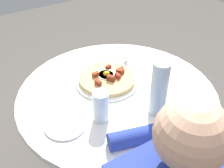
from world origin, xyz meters
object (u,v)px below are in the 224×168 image
object	(u,v)px
fork	(135,151)
knife	(141,146)
pizza_plate	(107,82)
breakfast_pizza	(107,78)
water_glass	(101,106)
water_bottle	(159,89)
salt_shaker	(126,57)
dining_table	(117,118)
pepper_shaker	(183,113)
bread_plate	(65,125)

from	to	relation	value
fork	knife	xyz separation A→B (m)	(-0.03, -0.01, 0.00)
pizza_plate	breakfast_pizza	world-z (taller)	breakfast_pizza
water_glass	water_bottle	bearing A→B (deg)	158.54
salt_shaker	breakfast_pizza	bearing A→B (deg)	31.11
dining_table	salt_shaker	world-z (taller)	salt_shaker
water_glass	fork	bearing A→B (deg)	94.14
dining_table	water_bottle	xyz separation A→B (m)	(-0.07, 0.20, 0.29)
fork	knife	distance (m)	0.04
pepper_shaker	knife	bearing A→B (deg)	8.25
salt_shaker	knife	bearing A→B (deg)	61.50
fork	water_glass	world-z (taller)	water_glass
breakfast_pizza	bread_plate	world-z (taller)	breakfast_pizza
breakfast_pizza	salt_shaker	distance (m)	0.22
fork	pepper_shaker	distance (m)	0.28
breakfast_pizza	dining_table	bearing A→B (deg)	90.24
salt_shaker	pepper_shaker	size ratio (longest dim) A/B	0.90
pizza_plate	bread_plate	world-z (taller)	pizza_plate
dining_table	water_bottle	size ratio (longest dim) A/B	3.74
pizza_plate	breakfast_pizza	size ratio (longest dim) A/B	1.13
water_glass	water_bottle	world-z (taller)	water_bottle
dining_table	water_glass	size ratio (longest dim) A/B	6.79
fork	pepper_shaker	world-z (taller)	pepper_shaker
water_glass	pepper_shaker	world-z (taller)	water_glass
breakfast_pizza	knife	bearing A→B (deg)	76.31
water_glass	water_bottle	distance (m)	0.25
dining_table	bread_plate	size ratio (longest dim) A/B	5.51
bread_plate	fork	bearing A→B (deg)	122.26
bread_plate	fork	size ratio (longest dim) A/B	0.95
dining_table	knife	distance (m)	0.38
dining_table	pizza_plate	distance (m)	0.20
salt_shaker	pizza_plate	bearing A→B (deg)	31.03
pizza_plate	water_bottle	size ratio (longest dim) A/B	1.24
fork	salt_shaker	bearing A→B (deg)	133.13
breakfast_pizza	pepper_shaker	world-z (taller)	breakfast_pizza
breakfast_pizza	fork	distance (m)	0.45
dining_table	pizza_plate	world-z (taller)	pizza_plate
fork	pepper_shaker	bearing A→B (deg)	83.23
breakfast_pizza	knife	world-z (taller)	breakfast_pizza
pizza_plate	water_bottle	world-z (taller)	water_bottle
pizza_plate	pepper_shaker	world-z (taller)	pepper_shaker
breakfast_pizza	bread_plate	distance (m)	0.34
knife	water_bottle	world-z (taller)	water_bottle
fork	water_bottle	bearing A→B (deg)	106.26
fork	knife	size ratio (longest dim) A/B	1.00
pizza_plate	water_bottle	bearing A→B (deg)	103.96
pizza_plate	salt_shaker	distance (m)	0.22
knife	water_glass	bearing A→B (deg)	177.52
bread_plate	salt_shaker	distance (m)	0.56
water_bottle	salt_shaker	distance (m)	0.43
pizza_plate	salt_shaker	size ratio (longest dim) A/B	5.89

